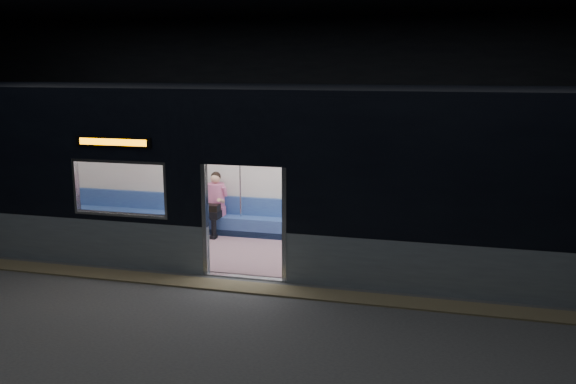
% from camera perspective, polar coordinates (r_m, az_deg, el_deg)
% --- Properties ---
extents(station_floor, '(24.00, 14.00, 0.01)m').
position_cam_1_polar(station_floor, '(10.17, -5.92, -9.96)').
color(station_floor, '#47494C').
rests_on(station_floor, ground).
extents(station_envelope, '(24.00, 14.00, 5.00)m').
position_cam_1_polar(station_envelope, '(9.45, -6.40, 11.18)').
color(station_envelope, black).
rests_on(station_envelope, station_floor).
extents(tactile_strip, '(22.80, 0.50, 0.03)m').
position_cam_1_polar(tactile_strip, '(10.64, -4.89, -8.81)').
color(tactile_strip, '#8C7F59').
rests_on(tactile_strip, station_floor).
extents(metro_car, '(18.00, 3.04, 3.35)m').
position_cam_1_polar(metro_car, '(12.01, -1.92, 2.67)').
color(metro_car, '#8C9CA7').
rests_on(metro_car, station_floor).
extents(passenger, '(0.46, 0.73, 1.39)m').
position_cam_1_polar(passenger, '(13.63, -6.86, -0.75)').
color(passenger, black).
rests_on(passenger, metro_car).
extents(handbag, '(0.34, 0.30, 0.15)m').
position_cam_1_polar(handbag, '(13.43, -7.06, -1.48)').
color(handbag, black).
rests_on(handbag, passenger).
extents(transit_map, '(1.05, 0.03, 0.68)m').
position_cam_1_polar(transit_map, '(12.92, 18.07, 1.14)').
color(transit_map, white).
rests_on(transit_map, metro_car).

